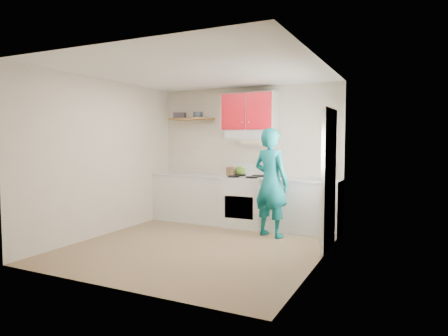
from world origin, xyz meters
The scene contains 21 objects.
floor centered at (0.00, 0.00, 0.00)m, with size 3.80×3.80×0.00m, color brown.
ceiling centered at (0.00, 0.00, 2.60)m, with size 3.60×3.80×0.04m, color white.
back_wall centered at (0.00, 1.90, 1.30)m, with size 3.60×0.04×2.60m, color beige.
front_wall centered at (0.00, -1.90, 1.30)m, with size 3.60×0.04×2.60m, color beige.
left_wall centered at (-1.80, 0.00, 1.30)m, with size 0.04×3.80×2.60m, color beige.
right_wall centered at (1.80, 0.00, 1.30)m, with size 0.04×3.80×2.60m, color beige.
door centered at (1.78, 0.70, 1.02)m, with size 0.05×0.85×2.05m, color white.
door_glass centered at (1.75, 0.70, 1.45)m, with size 0.01×0.55×0.95m, color white.
counter_left centered at (-1.04, 1.60, 0.45)m, with size 1.52×0.60×0.90m, color silver.
counter_right centered at (1.14, 1.60, 0.45)m, with size 1.32×0.60×0.90m, color silver.
stove centered at (0.10, 1.57, 0.46)m, with size 0.76×0.65×0.92m, color white.
range_hood centered at (0.10, 1.68, 1.70)m, with size 0.76×0.44×0.15m, color silver.
upper_cabinets centered at (0.10, 1.73, 2.12)m, with size 1.02×0.33×0.70m, color red.
shelf centered at (-1.15, 1.75, 2.02)m, with size 0.90×0.30×0.04m, color brown.
books centered at (-1.41, 1.72, 2.09)m, with size 0.22×0.16×0.11m, color #373137.
tin centered at (-1.01, 1.76, 2.09)m, with size 0.18×0.18×0.11m, color #333D4C.
kettle centered at (-0.11, 1.77, 1.01)m, with size 0.21×0.21×0.18m, color #456E1F.
crock centered at (-0.23, 1.62, 0.99)m, with size 0.16×0.16×0.19m, color brown.
cutting_board centered at (1.03, 1.49, 0.91)m, with size 0.33×0.24×0.02m, color olive.
silicone_mat centered at (1.58, 1.52, 0.90)m, with size 0.32×0.27×0.01m, color red.
person centered at (0.77, 1.05, 0.90)m, with size 0.65×0.43×1.79m, color #0B6368.
Camera 1 is at (2.90, -5.12, 1.59)m, focal length 31.73 mm.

